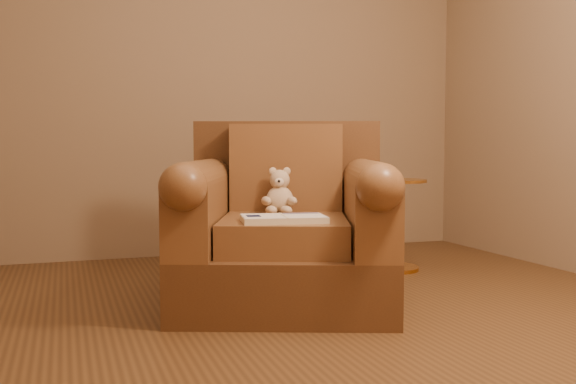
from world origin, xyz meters
name	(u,v)px	position (x,y,z in m)	size (l,w,h in m)	color
floor	(317,317)	(0.00, 0.00, 0.00)	(4.00, 4.00, 0.00)	brown
armchair	(285,232)	(-0.05, 0.34, 0.38)	(1.37, 1.34, 0.97)	brown
teddy_bear	(280,196)	(-0.04, 0.43, 0.56)	(0.19, 0.21, 0.26)	#D1B592
guidebook	(283,219)	(-0.15, 0.06, 0.48)	(0.43, 0.30, 0.03)	beige
side_table	(393,221)	(0.93, 0.94, 0.33)	(0.43, 0.43, 0.61)	gold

